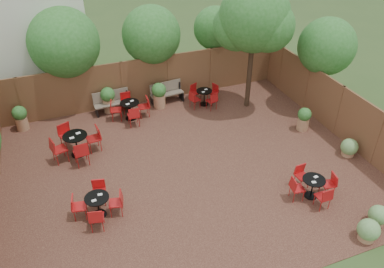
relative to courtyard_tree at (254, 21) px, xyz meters
name	(u,v)px	position (x,y,z in m)	size (l,w,h in m)	color
ground	(188,168)	(-3.84, -3.04, -3.69)	(80.00, 80.00, 0.00)	#354F23
courtyard_paving	(188,168)	(-3.84, -3.04, -3.68)	(12.00, 10.00, 0.02)	#3B1E18
fence_back	(146,80)	(-3.84, 1.96, -2.69)	(12.00, 0.08, 2.00)	brown
fence_right	(338,110)	(2.16, -3.04, -2.69)	(0.08, 10.00, 2.00)	brown
neighbour_building	(15,1)	(-8.34, 4.96, 0.31)	(5.00, 4.00, 8.00)	silver
overhang_foliage	(86,75)	(-6.48, -0.39, -0.95)	(15.70, 10.85, 2.77)	#276821
courtyard_tree	(254,21)	(0.00, 0.00, 0.00)	(2.83, 2.74, 5.19)	black
park_bench_left	(112,102)	(-5.46, 1.58, -3.20)	(1.51, 0.55, 0.92)	brown
park_bench_right	(166,92)	(-3.09, 1.58, -3.22)	(1.47, 0.61, 0.88)	brown
bistro_tables	(149,141)	(-4.78, -1.65, -3.25)	(8.01, 7.97, 0.95)	black
planters	(140,105)	(-4.48, 0.74, -3.11)	(10.67, 4.65, 1.11)	#A47552
low_shrubs	(363,193)	(0.53, -6.47, -3.37)	(2.68, 3.88, 0.66)	#A47552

